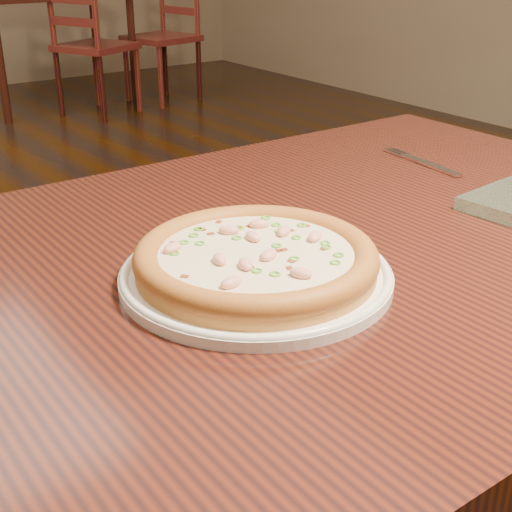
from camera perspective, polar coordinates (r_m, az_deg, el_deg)
ground at (r=1.72m, az=-18.01°, el=-16.68°), size 9.00×9.00×0.00m
hero_table at (r=0.92m, az=4.23°, el=-4.45°), size 1.20×0.80×0.75m
plate at (r=0.77m, az=0.00°, el=-1.44°), size 0.29×0.29×0.02m
pizza at (r=0.76m, az=-0.00°, el=-0.20°), size 0.26×0.26×0.03m
fork at (r=1.21m, az=13.30°, el=7.30°), size 0.04×0.18×0.00m
bg_table_right at (r=5.17m, az=-16.34°, el=18.61°), size 1.00×0.70×0.75m
chair_c at (r=4.84m, az=-13.15°, el=16.01°), size 0.56×0.56×0.95m
chair_d at (r=5.25m, az=-7.13°, el=17.06°), size 0.50×0.50×0.95m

